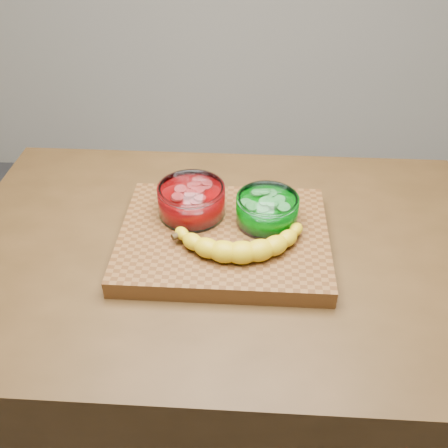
{
  "coord_description": "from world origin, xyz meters",
  "views": [
    {
      "loc": [
        0.05,
        -0.84,
        1.62
      ],
      "look_at": [
        0.0,
        0.0,
        0.96
      ],
      "focal_mm": 40.0,
      "sensor_mm": 36.0,
      "label": 1
    }
  ],
  "objects": [
    {
      "name": "counter",
      "position": [
        0.0,
        0.0,
        0.45
      ],
      "size": [
        1.2,
        0.8,
        0.9
      ],
      "primitive_type": "cube",
      "color": "#462E15",
      "rests_on": "ground"
    },
    {
      "name": "cutting_board",
      "position": [
        0.0,
        0.0,
        0.92
      ],
      "size": [
        0.45,
        0.35,
        0.04
      ],
      "primitive_type": "cube",
      "color": "brown",
      "rests_on": "counter"
    },
    {
      "name": "bowl_red",
      "position": [
        -0.08,
        0.06,
        0.97
      ],
      "size": [
        0.15,
        0.15,
        0.07
      ],
      "color": "white",
      "rests_on": "cutting_board"
    },
    {
      "name": "bowl_green",
      "position": [
        0.09,
        0.04,
        0.97
      ],
      "size": [
        0.14,
        0.14,
        0.06
      ],
      "color": "white",
      "rests_on": "cutting_board"
    },
    {
      "name": "banana",
      "position": [
        0.03,
        -0.05,
        0.96
      ],
      "size": [
        0.31,
        0.15,
        0.04
      ],
      "primitive_type": null,
      "color": "gold",
      "rests_on": "cutting_board"
    }
  ]
}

